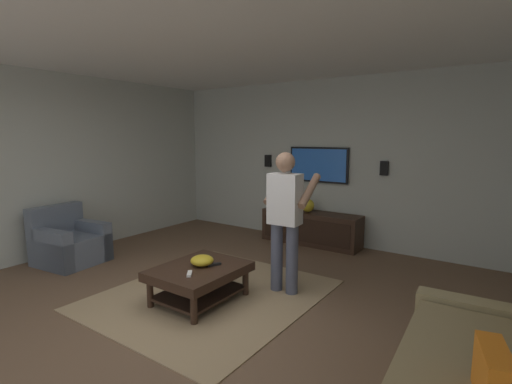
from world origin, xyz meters
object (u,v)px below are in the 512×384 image
armchair (69,244)px  remote_black (214,264)px  remote_white (189,274)px  vase_round (308,205)px  tv (318,165)px  wall_speaker_right (268,161)px  person_standing (285,214)px  bowl (202,260)px  wall_speaker_left (384,168)px  coffee_table (199,276)px  media_console (311,228)px

armchair → remote_black: size_ratio=5.99×
remote_white → remote_black: same height
armchair → vase_round: armchair is taller
tv → wall_speaker_right: bearing=-90.7°
person_standing → bowl: 1.07m
armchair → tv: size_ratio=0.84×
wall_speaker_left → remote_black: bearing=161.5°
armchair → remote_white: size_ratio=5.99×
remote_black → wall_speaker_right: size_ratio=0.68×
wall_speaker_right → armchair: bearing=156.1°
vase_round → wall_speaker_right: wall_speaker_right is taller
coffee_table → person_standing: person_standing is taller
coffee_table → tv: size_ratio=0.94×
media_console → remote_black: media_console is taller
media_console → vase_round: 0.39m
media_console → remote_black: bearing=3.1°
armchair → vase_round: (2.85, -2.37, 0.38)m
bowl → wall_speaker_left: 3.27m
wall_speaker_right → coffee_table: bearing=-160.5°
coffee_table → tv: 3.17m
media_console → person_standing: 2.20m
media_console → remote_white: media_console is taller
wall_speaker_left → armchair: bearing=131.5°
coffee_table → bowl: 0.17m
tv → vase_round: 0.72m
bowl → remote_black: (0.07, -0.11, -0.05)m
media_console → armchair: bearing=-40.2°
wall_speaker_right → remote_black: bearing=-157.8°
coffee_table → tv: bearing=0.6°
armchair → vase_round: bearing=43.5°
remote_white → wall_speaker_right: 3.58m
wall_speaker_left → wall_speaker_right: bearing=90.0°
wall_speaker_right → tv: bearing=-90.7°
media_console → wall_speaker_left: bearing=102.9°
coffee_table → remote_black: 0.20m
person_standing → wall_speaker_left: size_ratio=7.45×
bowl → vase_round: size_ratio=1.15×
bowl → remote_white: bearing=-162.7°
armchair → remote_white: armchair is taller
coffee_table → vase_round: bearing=1.7°
remote_white → vase_round: 2.99m
bowl → remote_black: size_ratio=1.69×
coffee_table → remote_white: (-0.24, -0.09, 0.12)m
bowl → wall_speaker_right: 3.28m
media_console → bowl: size_ratio=6.70×
coffee_table → bowl: size_ratio=3.94×
armchair → person_standing: size_ratio=0.55×
remote_white → person_standing: bearing=111.8°
remote_white → wall_speaker_left: bearing=123.4°
remote_white → wall_speaker_right: bearing=159.9°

